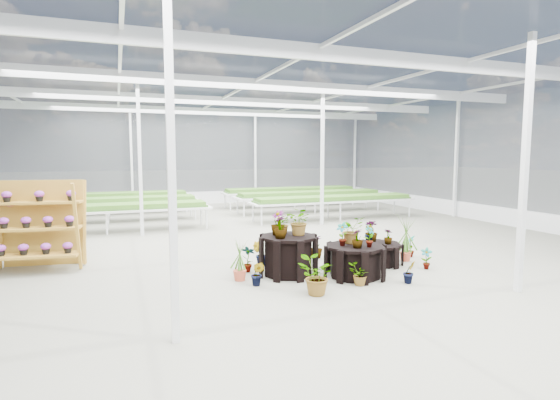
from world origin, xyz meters
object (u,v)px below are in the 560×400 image
object	(u,v)px
plinth_tall	(288,255)
plinth_mid	(355,261)
plinth_low	(378,254)
shelf_rack	(38,226)
bird_table	(13,230)

from	to	relation	value
plinth_tall	plinth_mid	xyz separation A→B (m)	(1.20, -0.60, -0.08)
plinth_mid	plinth_low	bearing A→B (deg)	34.99
shelf_rack	bird_table	bearing A→B (deg)	140.26
plinth_tall	plinth_mid	distance (m)	1.34
plinth_low	plinth_tall	bearing A→B (deg)	-177.40
bird_table	shelf_rack	bearing A→B (deg)	-58.36
plinth_mid	bird_table	bearing A→B (deg)	152.05
plinth_tall	plinth_low	bearing A→B (deg)	2.60
plinth_mid	shelf_rack	size ratio (longest dim) A/B	0.64
plinth_tall	shelf_rack	size ratio (longest dim) A/B	0.63
plinth_mid	plinth_low	xyz separation A→B (m)	(1.00, 0.70, -0.09)
plinth_low	bird_table	distance (m)	8.14
plinth_mid	plinth_low	size ratio (longest dim) A/B	1.16
plinth_low	shelf_rack	xyz separation A→B (m)	(-7.01, 2.14, 0.71)
plinth_tall	plinth_low	size ratio (longest dim) A/B	1.14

